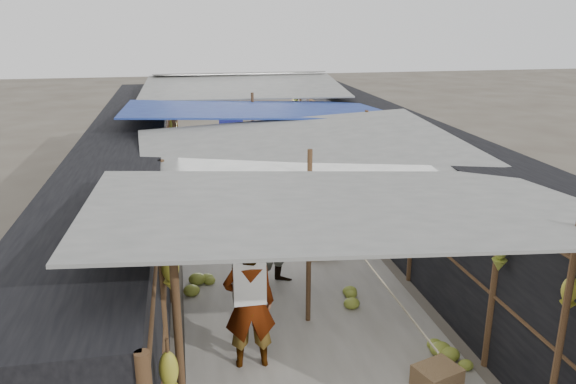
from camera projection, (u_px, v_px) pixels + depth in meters
aisle_slab at (270, 234)px, 11.56m from camera, size 3.60×16.00×0.02m
stall_left at (131, 189)px, 10.73m from camera, size 1.40×15.00×2.30m
stall_right at (397, 174)px, 11.71m from camera, size 1.40×15.00×2.30m
crate_near at (437, 378)px, 6.73m from camera, size 0.61×0.54×0.30m
crate_mid at (320, 249)px, 10.45m from camera, size 0.55×0.46×0.31m
crate_back at (232, 185)px, 14.54m from camera, size 0.49×0.43×0.28m
black_basin at (323, 194)px, 13.98m from camera, size 0.54×0.54×0.16m
vendor_elderly at (250, 304)px, 6.98m from camera, size 0.66×0.45×1.77m
shopper_blue at (280, 241)px, 9.20m from camera, size 0.96×0.90×1.57m
vendor_seated at (316, 215)px, 11.45m from camera, size 0.47×0.61×0.84m
market_canopy at (268, 116)px, 11.18m from camera, size 5.62×15.20×2.77m
hanging_bananas at (276, 154)px, 11.16m from camera, size 3.96×13.79×0.76m
floor_bananas at (269, 242)px, 10.81m from camera, size 3.68×10.37×0.33m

